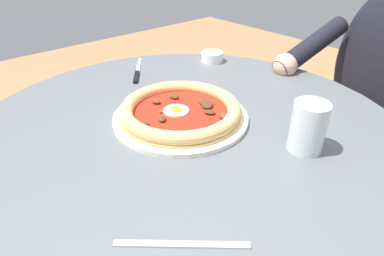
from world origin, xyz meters
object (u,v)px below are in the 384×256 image
object	(u,v)px
dining_table	(187,174)
ramekin_capers	(212,56)
steak_knife	(137,73)
pizza_on_plate	(181,112)
fork_utensil	(182,244)
diner_person	(375,127)
water_glass	(308,130)

from	to	relation	value
dining_table	ramekin_capers	size ratio (longest dim) A/B	13.72
steak_knife	pizza_on_plate	bearing A→B (deg)	75.81
steak_knife	fork_utensil	size ratio (longest dim) A/B	1.16
fork_utensil	diner_person	bearing A→B (deg)	-175.56
pizza_on_plate	diner_person	bearing A→B (deg)	164.17
steak_knife	dining_table	bearing A→B (deg)	75.60
fork_utensil	diner_person	xyz separation A→B (m)	(-0.88, -0.07, -0.20)
ramekin_capers	diner_person	world-z (taller)	diner_person
pizza_on_plate	water_glass	size ratio (longest dim) A/B	3.05
dining_table	pizza_on_plate	xyz separation A→B (m)	(-0.01, -0.03, 0.15)
pizza_on_plate	water_glass	world-z (taller)	water_glass
water_glass	ramekin_capers	distance (m)	0.50
pizza_on_plate	ramekin_capers	bearing A→B (deg)	-144.88
dining_table	ramekin_capers	xyz separation A→B (m)	(-0.31, -0.24, 0.15)
water_glass	fork_utensil	xyz separation A→B (m)	(0.31, 0.02, -0.04)
diner_person	dining_table	bearing A→B (deg)	-13.41
pizza_on_plate	diner_person	world-z (taller)	diner_person
dining_table	diner_person	world-z (taller)	diner_person
pizza_on_plate	water_glass	xyz separation A→B (m)	(-0.10, 0.24, 0.02)
water_glass	diner_person	bearing A→B (deg)	-174.84
ramekin_capers	diner_person	size ratio (longest dim) A/B	0.06
pizza_on_plate	steak_knife	xyz separation A→B (m)	(-0.07, -0.28, -0.01)
pizza_on_plate	diner_person	size ratio (longest dim) A/B	0.25
ramekin_capers	water_glass	bearing A→B (deg)	65.86
dining_table	ramekin_capers	world-z (taller)	ramekin_capers
ramekin_capers	pizza_on_plate	bearing A→B (deg)	35.12
water_glass	dining_table	bearing A→B (deg)	-62.36
water_glass	fork_utensil	world-z (taller)	water_glass
dining_table	fork_utensil	distance (m)	0.33
dining_table	water_glass	xyz separation A→B (m)	(-0.11, 0.21, 0.17)
pizza_on_plate	ramekin_capers	size ratio (longest dim) A/B	4.32
pizza_on_plate	diner_person	distance (m)	0.73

